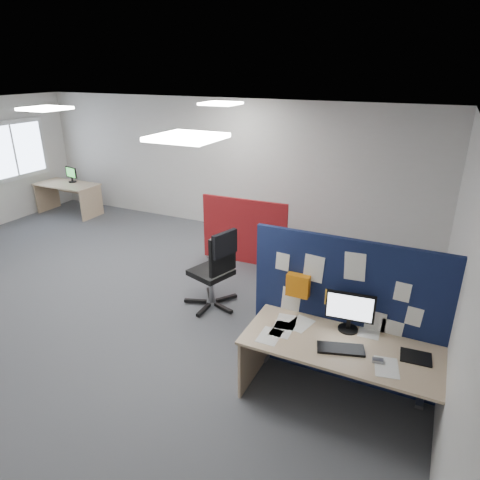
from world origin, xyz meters
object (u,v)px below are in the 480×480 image
at_px(monitor_second, 71,174).
at_px(main_desk, 344,355).
at_px(red_divider, 244,232).
at_px(monitor_main, 350,310).
at_px(second_desk, 69,191).
at_px(office_chair, 217,265).
at_px(navy_divider, 344,312).

bearing_deg(monitor_second, main_desk, -12.57).
relative_size(red_divider, monitor_second, 4.02).
xyz_separation_m(monitor_main, red_divider, (-2.34, 2.46, -0.39)).
bearing_deg(second_desk, monitor_second, 84.01).
height_order(second_desk, office_chair, office_chair).
bearing_deg(monitor_main, main_desk, -88.34).
distance_m(navy_divider, second_desk, 7.77).
bearing_deg(second_desk, red_divider, -8.44).
height_order(navy_divider, monitor_main, navy_divider).
height_order(red_divider, monitor_second, red_divider).
height_order(main_desk, red_divider, red_divider).
distance_m(second_desk, office_chair, 5.71).
bearing_deg(main_desk, navy_divider, 108.09).
relative_size(second_desk, monitor_second, 3.76).
distance_m(monitor_main, office_chair, 2.21).
height_order(monitor_main, monitor_second, monitor_main).
distance_m(navy_divider, monitor_second, 7.81).
relative_size(red_divider, office_chair, 1.30).
relative_size(second_desk, office_chair, 1.22).
xyz_separation_m(main_desk, second_desk, (-7.26, 3.40, -0.02)).
bearing_deg(monitor_main, monitor_second, 149.11).
distance_m(red_divider, second_desk, 4.95).
bearing_deg(red_divider, monitor_second, 167.90).
distance_m(monitor_main, red_divider, 3.42).
xyz_separation_m(red_divider, second_desk, (-4.89, 0.73, -0.03)).
height_order(red_divider, second_desk, red_divider).
bearing_deg(red_divider, main_desk, -50.59).
bearing_deg(navy_divider, red_divider, 134.15).
bearing_deg(monitor_main, second_desk, 150.02).
height_order(navy_divider, main_desk, navy_divider).
xyz_separation_m(main_desk, office_chair, (-2.05, 1.07, 0.11)).
height_order(second_desk, monitor_second, monitor_second).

